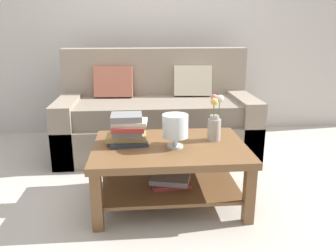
# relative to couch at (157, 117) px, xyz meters

# --- Properties ---
(ground_plane) EXTENTS (10.00, 10.00, 0.00)m
(ground_plane) POSITION_rel_couch_xyz_m (0.02, -0.86, -0.36)
(ground_plane) COLOR #B7B2A8
(back_wall) EXTENTS (6.40, 0.12, 2.70)m
(back_wall) POSITION_rel_couch_xyz_m (0.02, 0.79, 0.99)
(back_wall) COLOR #BCB7B2
(back_wall) RESTS_ON ground
(couch) EXTENTS (1.98, 0.90, 1.06)m
(couch) POSITION_rel_couch_xyz_m (0.00, 0.00, 0.00)
(couch) COLOR gray
(couch) RESTS_ON ground
(coffee_table) EXTENTS (1.11, 0.79, 0.45)m
(coffee_table) POSITION_rel_couch_xyz_m (0.04, -1.13, -0.04)
(coffee_table) COLOR brown
(coffee_table) RESTS_ON ground
(book_stack_main) EXTENTS (0.31, 0.24, 0.22)m
(book_stack_main) POSITION_rel_couch_xyz_m (-0.27, -1.06, 0.20)
(book_stack_main) COLOR #2D333D
(book_stack_main) RESTS_ON coffee_table
(glass_hurricane_vase) EXTENTS (0.19, 0.19, 0.24)m
(glass_hurricane_vase) POSITION_rel_couch_xyz_m (0.07, -1.17, 0.24)
(glass_hurricane_vase) COLOR silver
(glass_hurricane_vase) RESTS_ON coffee_table
(flower_pitcher) EXTENTS (0.11, 0.10, 0.35)m
(flower_pitcher) POSITION_rel_couch_xyz_m (0.38, -1.04, 0.23)
(flower_pitcher) COLOR #9E998E
(flower_pitcher) RESTS_ON coffee_table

